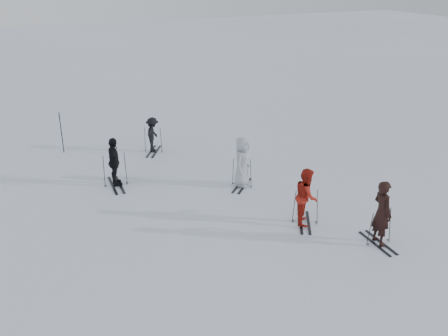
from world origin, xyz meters
The scene contains 12 objects.
ground centered at (0.00, 0.00, 0.00)m, with size 120.00×120.00×0.00m, color silver.
skier_near_dark centered at (2.70, -4.12, 1.00)m, with size 0.73×0.48×2.00m, color black.
skier_red centered at (1.42, -2.11, 0.92)m, with size 0.90×0.70×1.85m, color #A11C12.
skier_grey centered at (0.89, 1.33, 0.95)m, with size 0.93×0.60×1.90m, color #A7ABB0.
skier_uphill_left centered at (-3.39, 3.36, 0.92)m, with size 1.08×0.45×1.85m, color black.
skier_uphill_far centered at (-1.01, 6.27, 0.77)m, with size 1.00×0.57×1.54m, color black.
skis_near_dark centered at (2.70, -4.12, 0.57)m, with size 0.83×1.57×1.15m, color black, non-canonical shape.
skis_red centered at (1.42, -2.11, 0.60)m, with size 0.86×1.63×1.19m, color black, non-canonical shape.
skis_grey centered at (0.89, 1.33, 0.57)m, with size 0.82×1.56×1.13m, color black, non-canonical shape.
skis_uphill_left centered at (-3.39, 3.36, 0.66)m, with size 0.95×1.80×1.31m, color black, non-canonical shape.
skis_uphill_far centered at (-1.01, 6.27, 0.59)m, with size 0.86×1.62×1.18m, color black, non-canonical shape.
piste_marker centered at (-4.65, 7.88, 0.92)m, with size 0.04×0.04×1.83m, color black.
Camera 1 is at (-6.93, -13.92, 7.74)m, focal length 40.00 mm.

